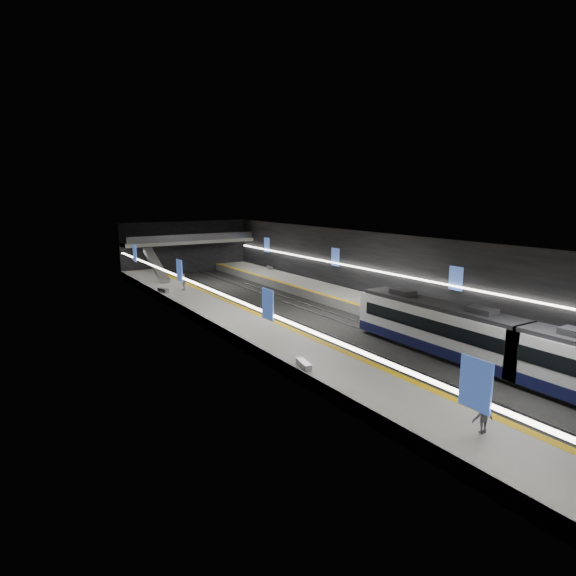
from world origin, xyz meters
TOP-DOWN VIEW (x-y plane):
  - ground at (0.00, 0.00)m, footprint 70.00×70.00m
  - ceiling at (0.00, 0.00)m, footprint 20.00×70.00m
  - wall_left at (-10.00, 0.00)m, footprint 0.04×70.00m
  - wall_right at (10.00, 0.00)m, footprint 0.04×70.00m
  - wall_back at (0.00, 35.00)m, footprint 20.00×0.04m
  - platform_left at (-7.50, 0.00)m, footprint 5.00×70.00m
  - tile_surface_left at (-7.50, 0.00)m, footprint 5.00×70.00m
  - tactile_strip_left at (-5.30, 0.00)m, footprint 0.60×70.00m
  - platform_right at (7.50, 0.00)m, footprint 5.00×70.00m
  - tile_surface_right at (7.50, 0.00)m, footprint 5.00×70.00m
  - tactile_strip_right at (5.30, 0.00)m, footprint 0.60×70.00m
  - rails at (-0.00, 0.00)m, footprint 6.52×70.00m
  - train at (2.50, -19.48)m, footprint 2.69×29.09m
  - ad_posters at (-0.00, 1.00)m, footprint 19.94×53.50m
  - cove_light_left at (-9.80, 0.00)m, footprint 0.25×68.60m
  - cove_light_right at (9.80, 0.00)m, footprint 0.25×68.60m
  - mezzanine_bridge at (0.00, 32.93)m, footprint 20.00×3.00m
  - escalator at (-7.50, 26.00)m, footprint 1.20×7.50m
  - bench_left_near at (-9.50, -11.90)m, footprint 0.84×1.78m
  - bench_left_far at (-9.50, 17.02)m, footprint 0.84×1.86m
  - bench_right_near at (9.28, -12.58)m, footprint 1.07×2.06m
  - bench_right_far at (9.50, 25.46)m, footprint 0.78×1.77m
  - passenger_right_a at (6.26, -10.74)m, footprint 0.54×0.66m
  - passenger_right_b at (6.49, -8.56)m, footprint 0.95×0.92m
  - passenger_left_a at (-7.09, 16.91)m, footprint 0.66×1.19m
  - passenger_left_b at (-7.23, -23.62)m, footprint 1.22×0.90m

SIDE VIEW (x-z plane):
  - ground at x=0.00m, z-range 0.00..0.00m
  - rails at x=0.00m, z-range 0.00..0.12m
  - platform_left at x=-7.50m, z-range 0.00..1.00m
  - platform_right at x=7.50m, z-range 0.00..1.00m
  - tile_surface_left at x=-7.50m, z-range 1.00..1.02m
  - tile_surface_right at x=7.50m, z-range 1.00..1.02m
  - tactile_strip_left at x=-5.30m, z-range 1.01..1.03m
  - tactile_strip_right at x=5.30m, z-range 1.01..1.03m
  - bench_right_far at x=9.50m, z-range 1.00..1.42m
  - bench_left_near at x=-9.50m, z-range 1.00..1.42m
  - bench_left_far at x=-9.50m, z-range 1.00..1.44m
  - bench_right_near at x=9.28m, z-range 1.00..1.48m
  - passenger_right_b at x=6.49m, z-range 1.00..2.55m
  - passenger_right_a at x=6.26m, z-range 1.00..2.56m
  - passenger_left_b at x=-7.23m, z-range 1.00..2.69m
  - passenger_left_a at x=-7.09m, z-range 1.00..2.93m
  - train at x=2.50m, z-range 0.40..4.00m
  - escalator at x=-7.50m, z-range 0.94..4.86m
  - cove_light_left at x=-9.80m, z-range 3.74..3.86m
  - cove_light_right at x=9.80m, z-range 3.74..3.86m
  - wall_left at x=-10.00m, z-range 0.00..8.00m
  - wall_right at x=10.00m, z-range 0.00..8.00m
  - wall_back at x=0.00m, z-range 0.00..8.00m
  - ad_posters at x=0.00m, z-range 3.40..5.60m
  - mezzanine_bridge at x=0.00m, z-range 4.29..5.79m
  - ceiling at x=0.00m, z-range 7.98..8.02m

